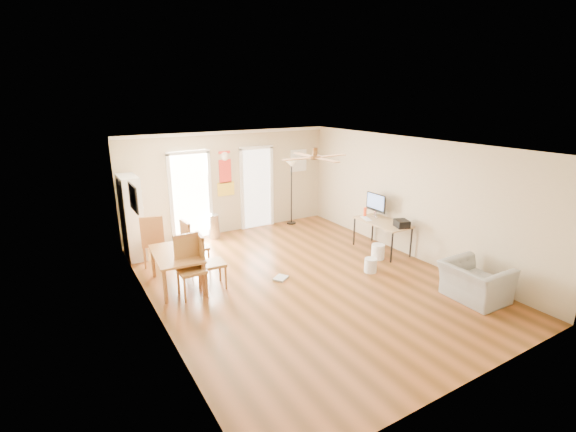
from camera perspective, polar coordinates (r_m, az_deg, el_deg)
floor at (r=7.98m, az=2.23°, el=-9.01°), size 7.00×7.00×0.00m
ceiling at (r=7.24m, az=2.47°, el=9.86°), size 5.50×7.00×0.00m
wall_back at (r=10.52m, az=-8.14°, el=4.69°), size 5.50×0.04×2.60m
wall_front at (r=5.15m, az=24.43°, el=-9.71°), size 5.50×0.04×2.60m
wall_left at (r=6.50m, az=-18.46°, el=-3.62°), size 0.04×7.00×2.60m
wall_right at (r=9.25m, az=16.78°, el=2.48°), size 0.04×7.00×2.60m
crown_molding at (r=7.25m, az=2.47°, el=9.55°), size 5.50×7.00×0.08m
kitchen_doorway at (r=10.22m, az=-13.48°, el=2.59°), size 0.90×0.10×2.10m
bathroom_doorway at (r=10.87m, az=-4.41°, el=3.84°), size 0.80×0.10×2.10m
wall_decal at (r=10.41m, az=-8.79°, el=5.93°), size 0.46×0.03×1.10m
ac_grille at (r=11.36m, az=1.48°, el=7.78°), size 0.50×0.04×0.60m
framed_poster at (r=7.72m, az=-20.90°, el=2.40°), size 0.04×0.66×0.48m
ceiling_fan at (r=7.02m, az=3.81°, el=8.22°), size 1.24×1.24×0.20m
bookshelf at (r=9.40m, az=-21.07°, el=-0.18°), size 0.49×0.87×1.82m
dining_table at (r=7.92m, az=-15.27°, el=-7.22°), size 0.88×1.37×0.66m
dining_chair_right_a at (r=8.47m, az=-12.83°, el=-4.00°), size 0.48×0.48×1.05m
dining_chair_right_b at (r=7.64m, az=-10.58°, el=-6.16°), size 0.47×0.47×1.06m
dining_chair_near at (r=7.39m, az=-13.41°, el=-6.99°), size 0.45×0.45×1.10m
dining_chair_far at (r=8.96m, az=-18.41°, el=-3.16°), size 0.53×0.53×1.09m
trash_can at (r=10.29m, az=-10.38°, el=-1.44°), size 0.32×0.32×0.61m
torchiere_lamp at (r=11.13m, az=0.48°, el=3.31°), size 0.43×0.43×1.76m
computer_desk at (r=9.53m, az=12.98°, el=-2.79°), size 0.66×1.31×0.70m
imac at (r=9.65m, az=12.21°, el=1.45°), size 0.10×0.61×0.56m
keyboard at (r=9.56m, az=10.88°, el=-0.33°), size 0.25×0.42×0.01m
printer at (r=9.11m, az=15.67°, el=-1.03°), size 0.35×0.38×0.16m
orange_bottle at (r=9.70m, az=10.74°, el=0.56°), size 0.09×0.09×0.22m
wastebasket_a at (r=9.13m, az=12.50°, el=-4.89°), size 0.34×0.34×0.33m
wastebasket_b at (r=8.44m, az=11.50°, el=-6.78°), size 0.31×0.31×0.29m
floor_cloth at (r=8.02m, az=-1.04°, el=-8.72°), size 0.35×0.34×0.04m
armchair at (r=7.87m, az=24.73°, el=-8.41°), size 0.91×1.03×0.65m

